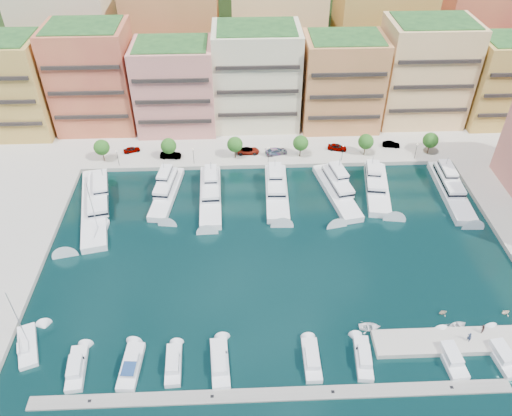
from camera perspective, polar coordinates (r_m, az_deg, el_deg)
The scene contains 57 objects.
ground at distance 98.27m, azimuth 2.49°, elevation -5.30°, with size 400.00×400.00×0.00m, color black.
north_quay at distance 149.04m, azimuth 0.67°, elevation 11.51°, with size 220.00×64.00×2.00m, color #9E998E.
hillside at distance 192.91m, azimuth -0.08°, elevation 18.06°, with size 240.00×40.00×58.00m, color #223716.
south_pontoon at distance 79.42m, azimuth 1.92°, elevation -20.60°, with size 72.00×2.20×0.35m, color gray.
finger_pier at distance 91.53m, azimuth 23.30°, elevation -13.96°, with size 32.00×5.00×2.00m, color #9E998E.
apartment_0 at distance 144.75m, azimuth -26.79°, elevation 12.32°, with size 22.00×16.50×24.80m.
apartment_1 at distance 138.65m, azimuth -18.12°, elevation 13.98°, with size 20.00×16.50×26.80m.
apartment_2 at distance 133.60m, azimuth -9.20°, elevation 13.51°, with size 20.00×15.50×22.80m.
apartment_3 at distance 133.96m, azimuth 0.05°, elevation 14.78°, with size 22.00×16.50×25.80m.
apartment_4 at distance 135.20m, azimuth 9.74°, elevation 14.00°, with size 20.00×15.50×23.80m.
apartment_5 at distance 142.40m, azimuth 18.65°, elevation 14.52°, with size 22.00×16.50×26.80m.
apartment_6 at distance 150.53m, azimuth 26.79°, elevation 12.84°, with size 20.00×15.50×22.80m.
backblock_0 at distance 160.75m, azimuth -20.52°, elevation 17.49°, with size 26.00×18.00×30.00m, color beige.
backblock_1 at distance 154.49m, azimuth -9.34°, elevation 18.52°, with size 26.00×18.00×30.00m, color #D78550.
backblock_2 at distance 153.94m, azimuth 2.44°, elevation 18.89°, with size 26.00×18.00×30.00m, color #EDB97D.
backblock_3 at distance 159.14m, azimuth 13.88°, elevation 18.55°, with size 26.00×18.00×30.00m, color gold.
backblock_4 at distance 169.57m, azimuth 24.17°, elevation 17.64°, with size 26.00×18.00×30.00m, color #D37646.
tree_0 at distance 126.05m, azimuth -17.23°, elevation 6.63°, with size 3.80×3.80×5.65m.
tree_1 at distance 122.86m, azimuth -9.97°, elevation 7.00°, with size 3.80×3.80×5.65m.
tree_2 at distance 121.70m, azimuth -2.43°, elevation 7.26°, with size 3.80×3.80×5.65m.
tree_3 at distance 122.63m, azimuth 5.13°, elevation 7.40°, with size 3.80×3.80×5.65m.
tree_4 at distance 125.62m, azimuth 12.45°, elevation 7.41°, with size 3.80×3.80×5.65m.
tree_5 at distance 130.51m, azimuth 19.33°, elevation 7.32°, with size 3.80×3.80×5.65m.
lamppost_0 at distance 123.65m, azimuth -15.56°, elevation 5.81°, with size 0.30×0.30×4.20m.
lamppost_1 at distance 120.72m, azimuth -7.19°, elevation 6.17°, with size 0.30×0.30×4.20m.
lamppost_2 at distance 120.44m, azimuth 1.42°, elevation 6.40°, with size 0.30×0.30×4.20m.
lamppost_3 at distance 122.83m, azimuth 9.89°, elevation 6.50°, with size 0.30×0.30×4.20m.
lamppost_4 at distance 127.74m, azimuth 17.87°, elevation 6.45°, with size 0.30×0.30×4.20m.
yacht_0 at distance 114.12m, azimuth -17.93°, elevation 0.58°, with size 10.49×27.85×7.30m.
yacht_1 at distance 114.03m, azimuth -10.15°, elevation 1.97°, with size 6.63×19.14×7.30m.
yacht_2 at distance 112.00m, azimuth -5.22°, elevation 1.79°, with size 5.24×21.63×7.30m.
yacht_3 at distance 112.66m, azimuth 2.36°, elevation 2.19°, with size 5.51×20.16×7.30m.
yacht_4 at distance 114.20m, azimuth 9.15°, elevation 2.16°, with size 8.48×21.28×7.30m.
yacht_5 at distance 116.95m, azimuth 13.61°, elevation 2.53°, with size 7.63×19.57×7.30m.
yacht_6 at distance 121.32m, azimuth 21.30°, elevation 2.21°, with size 5.45×22.40×7.30m.
cruiser_0 at distance 85.76m, azimuth -19.81°, elevation -16.88°, with size 3.33×8.22×2.55m.
cruiser_1 at distance 83.58m, azimuth -14.11°, elevation -17.18°, with size 3.43×8.56×2.66m.
cruiser_2 at distance 82.48m, azimuth -9.41°, elevation -17.29°, with size 2.72×7.54×2.55m.
cruiser_3 at distance 81.82m, azimuth -4.14°, elevation -17.30°, with size 3.37×9.16×2.55m.
cruiser_5 at distance 82.43m, azimuth 6.37°, elevation -16.90°, with size 2.60×7.87×2.55m.
cruiser_6 at distance 83.88m, azimuth 12.16°, elevation -16.45°, with size 3.14×8.26×2.55m.
cruiser_8 at distance 88.02m, azimuth 21.26°, elevation -15.42°, with size 3.44×9.01×2.55m.
cruiser_9 at distance 91.36m, azimuth 26.13°, elevation -14.71°, with size 3.95×9.34×2.55m.
sailboat_2 at distance 107.03m, azimuth -17.54°, elevation -2.84°, with size 3.00×7.85×13.20m.
sailboat_0 at distance 91.51m, azimuth -24.65°, elevation -14.20°, with size 5.58×9.06×13.20m.
tender_1 at distance 93.59m, azimuth 20.59°, elevation -11.09°, with size 1.42×1.64×0.87m, color #C5B196.
tender_3 at distance 97.87m, azimuth 26.64°, elevation -10.59°, with size 1.45×1.68×0.88m, color beige.
tender_2 at distance 92.38m, azimuth 22.00°, elevation -12.46°, with size 2.67×3.73×0.77m, color silver.
tender_0 at distance 88.07m, azimuth 12.87°, elevation -13.10°, with size 2.60×3.63×0.75m, color white.
car_0 at distance 129.18m, azimuth -14.02°, elevation 6.50°, with size 1.63×4.05×1.38m, color gray.
car_1 at distance 124.83m, azimuth -9.75°, elevation 6.00°, with size 1.77×5.06×1.67m, color gray.
car_2 at distance 124.89m, azimuth -0.89°, elevation 6.58°, with size 2.51×5.45×1.52m, color gray.
car_3 at distance 124.60m, azimuth 2.32°, elevation 6.49°, with size 2.24×5.51×1.60m, color gray.
car_4 at distance 127.82m, azimuth 9.26°, elevation 6.89°, with size 1.91×4.74×1.62m, color gray.
car_5 at distance 131.99m, azimuth 15.19°, elevation 7.03°, with size 1.51×4.34×1.43m, color gray.
person_0 at distance 89.61m, azimuth 23.20°, elevation -13.40°, with size 0.69×0.45×1.90m, color #25314A.
person_1 at distance 91.62m, azimuth 24.45°, elevation -12.47°, with size 0.86×0.67×1.77m, color #4F352F.
Camera 1 is at (-7.14, -70.26, 68.34)m, focal length 35.00 mm.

